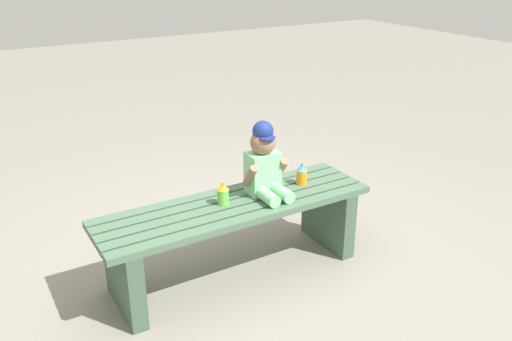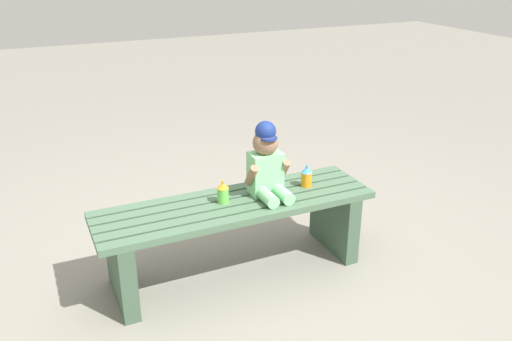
{
  "view_description": "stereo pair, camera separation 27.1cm",
  "coord_description": "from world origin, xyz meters",
  "px_view_note": "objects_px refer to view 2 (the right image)",
  "views": [
    {
      "loc": [
        -1.18,
        -2.2,
        1.67
      ],
      "look_at": [
        0.09,
        -0.05,
        0.61
      ],
      "focal_mm": 37.41,
      "sensor_mm": 36.0,
      "label": 1
    },
    {
      "loc": [
        -0.94,
        -2.33,
        1.67
      ],
      "look_at": [
        0.09,
        -0.05,
        0.61
      ],
      "focal_mm": 37.41,
      "sensor_mm": 36.0,
      "label": 2
    }
  ],
  "objects_px": {
    "child_figure": "(267,163)",
    "sippy_cup_right": "(306,176)",
    "park_bench": "(236,226)",
    "sippy_cup_left": "(223,192)"
  },
  "relations": [
    {
      "from": "child_figure",
      "to": "sippy_cup_right",
      "type": "xyz_separation_m",
      "value": [
        0.24,
        -0.0,
        -0.12
      ]
    },
    {
      "from": "park_bench",
      "to": "sippy_cup_left",
      "type": "relative_size",
      "value": 11.95
    },
    {
      "from": "child_figure",
      "to": "sippy_cup_left",
      "type": "bearing_deg",
      "value": -179.81
    },
    {
      "from": "park_bench",
      "to": "sippy_cup_right",
      "type": "bearing_deg",
      "value": 2.55
    },
    {
      "from": "child_figure",
      "to": "sippy_cup_right",
      "type": "height_order",
      "value": "child_figure"
    },
    {
      "from": "park_bench",
      "to": "sippy_cup_left",
      "type": "distance_m",
      "value": 0.21
    },
    {
      "from": "child_figure",
      "to": "sippy_cup_right",
      "type": "distance_m",
      "value": 0.27
    },
    {
      "from": "park_bench",
      "to": "sippy_cup_right",
      "type": "relative_size",
      "value": 11.95
    },
    {
      "from": "child_figure",
      "to": "sippy_cup_left",
      "type": "relative_size",
      "value": 3.26
    },
    {
      "from": "sippy_cup_left",
      "to": "child_figure",
      "type": "bearing_deg",
      "value": 0.19
    }
  ]
}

